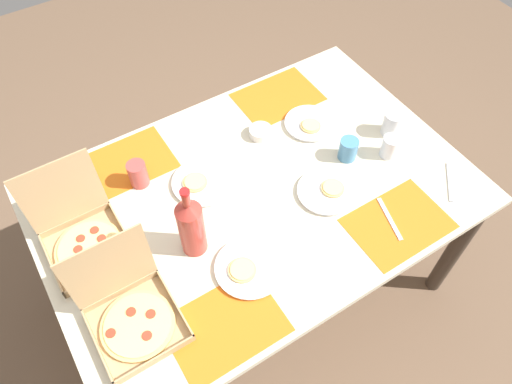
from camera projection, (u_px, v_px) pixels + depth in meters
The scene contains 20 objects.
ground_plane at pixel (256, 281), 2.46m from camera, with size 6.00×6.00×0.00m, color brown.
dining_table at pixel (256, 206), 1.93m from camera, with size 1.61×1.09×0.76m.
placemat_near_left at pixel (225, 326), 1.54m from camera, with size 0.36×0.26×0.00m, color orange.
placemat_near_right at pixel (398, 223), 1.77m from camera, with size 0.36×0.26×0.00m, color orange.
placemat_far_left at pixel (126, 163), 1.94m from camera, with size 0.36×0.26×0.00m, color orange.
placemat_far_right at pixel (278, 97), 2.17m from camera, with size 0.36×0.26×0.00m, color orange.
pizza_box_center at pixel (132, 313), 1.52m from camera, with size 0.27×0.28×0.30m.
pizza_box_corner_right at pixel (83, 236), 1.68m from camera, with size 0.27×0.30×0.30m.
plate_near_left at pixel (310, 124), 2.06m from camera, with size 0.21×0.21×0.03m.
plate_far_right at pixel (249, 268), 1.65m from camera, with size 0.24×0.24×0.03m.
plate_middle at pixel (202, 182), 1.87m from camera, with size 0.23×0.23×0.03m.
plate_near_right at pixel (327, 191), 1.85m from camera, with size 0.22×0.22×0.03m.
soda_bottle at pixel (191, 226), 1.61m from camera, with size 0.09×0.09×0.32m.
cup_red at pixel (392, 124), 2.00m from camera, with size 0.08×0.08×0.10m, color silver.
cup_spare at pixel (390, 147), 1.93m from camera, with size 0.07×0.07×0.09m, color silver.
cup_dark at pixel (348, 149), 1.92m from camera, with size 0.07×0.07×0.09m, color teal.
cup_clear_right at pixel (138, 174), 1.84m from camera, with size 0.07×0.07×0.11m, color #BF4742.
condiment_bowl at pixel (261, 132), 2.02m from camera, with size 0.10×0.10×0.04m, color white.
fork_by_near_right at pixel (450, 182), 1.88m from camera, with size 0.19×0.02×0.01m, color #B7B7BC.
fork_by_far_left at pixel (390, 219), 1.78m from camera, with size 0.19×0.02×0.01m, color #B7B7BC.
Camera 1 is at (-0.59, -0.94, 2.25)m, focal length 34.26 mm.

